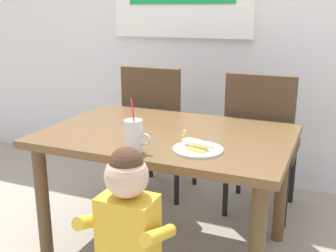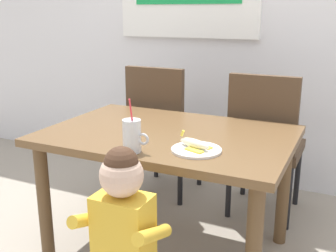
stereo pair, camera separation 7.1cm
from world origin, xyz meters
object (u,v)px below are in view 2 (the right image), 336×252
dining_table (168,150)px  peeled_banana (195,144)px  milk_cup (132,138)px  dining_chair_left (162,124)px  toddler_standing (123,223)px  snack_plate (196,150)px  dining_chair_right (265,138)px

dining_table → peeled_banana: 0.34m
milk_cup → dining_chair_left: bearing=108.8°
milk_cup → dining_table: bearing=87.7°
toddler_standing → snack_plate: 0.49m
toddler_standing → milk_cup: bearing=112.6°
dining_table → snack_plate: size_ratio=5.58×
dining_chair_right → snack_plate: bearing=80.9°
dining_chair_left → toddler_standing: (0.47, -1.31, -0.02)m
dining_chair_left → dining_chair_right: (0.74, -0.02, 0.00)m
dining_chair_left → peeled_banana: bearing=124.2°
dining_chair_right → peeled_banana: bearing=80.1°
dining_chair_left → peeled_banana: (0.59, -0.87, 0.19)m
dining_table → toddler_standing: (0.11, -0.65, -0.08)m
dining_chair_right → milk_cup: (-0.40, -0.98, 0.23)m
toddler_standing → milk_cup: (-0.12, 0.30, 0.25)m
dining_chair_left → peeled_banana: dining_chair_left is taller
snack_plate → dining_chair_right: bearing=80.9°
dining_chair_left → milk_cup: size_ratio=3.82×
toddler_standing → milk_cup: size_ratio=3.34×
dining_chair_left → milk_cup: dining_chair_left is taller
toddler_standing → peeled_banana: 0.50m
dining_chair_right → milk_cup: dining_chair_right is taller
dining_table → dining_chair_right: 0.74m
snack_plate → dining_table: bearing=137.9°
dining_chair_right → peeled_banana: (-0.15, -0.85, 0.19)m
snack_plate → dining_chair_left: bearing=124.5°
toddler_standing → milk_cup: milk_cup is taller
dining_chair_left → dining_table: bearing=118.5°
dining_chair_left → snack_plate: dining_chair_left is taller
dining_table → toddler_standing: bearing=-80.4°
dining_table → snack_plate: 0.35m
dining_chair_right → peeled_banana: size_ratio=5.50×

